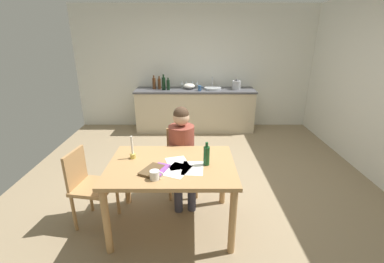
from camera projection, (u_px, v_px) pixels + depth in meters
The scene contains 27 objects.
ground_plane at pixel (197, 183), 3.83m from camera, with size 5.20×5.20×0.04m, color #937F60.
wall_back at pixel (196, 68), 5.81m from camera, with size 5.20×0.12×2.60m, color silver.
kitchen_counter at pixel (196, 110), 5.77m from camera, with size 2.54×0.64×0.90m.
dining_table at pixel (173, 173), 2.75m from camera, with size 1.30×0.93×0.75m.
chair_at_table at pixel (182, 158), 3.47m from camera, with size 0.45×0.45×0.85m.
person_seated at pixel (183, 148), 3.26m from camera, with size 0.37×0.62×1.19m.
chair_side_empty at pixel (89, 184), 2.86m from camera, with size 0.46×0.46×0.86m.
coffee_mug at pixel (156, 175), 2.42m from camera, with size 0.12×0.09×0.09m.
candlestick at pixel (133, 152), 2.82m from camera, with size 0.06×0.06×0.26m.
book_magazine at pixel (159, 170), 2.57m from camera, with size 0.14×0.26×0.02m, color purple.
book_cookery at pixel (153, 170), 2.57m from camera, with size 0.15×0.26×0.02m, color brown.
paper_letter at pixel (178, 163), 2.73m from camera, with size 0.21×0.30×0.00m, color white.
paper_bill at pixel (194, 168), 2.63m from camera, with size 0.21×0.30×0.00m, color white.
paper_envelope at pixel (178, 170), 2.59m from camera, with size 0.21×0.30×0.00m, color white.
wine_bottle_on_table at pixel (207, 155), 2.66m from camera, with size 0.06×0.06×0.25m.
sink_unit at pixel (214, 88), 5.61m from camera, with size 0.36×0.36×0.24m.
bottle_oil at pixel (155, 83), 5.60m from camera, with size 0.07×0.07×0.29m.
bottle_vinegar at pixel (160, 83), 5.61m from camera, with size 0.06×0.06×0.27m.
bottle_wine_red at pixel (165, 83), 5.53m from camera, with size 0.08×0.08×0.32m.
bottle_sauce at pixel (169, 85), 5.52m from camera, with size 0.07×0.07×0.25m.
mixing_bowl at pixel (190, 86), 5.66m from camera, with size 0.25×0.25×0.11m, color white.
stovetop_kettle at pixel (237, 85), 5.57m from camera, with size 0.18×0.18×0.22m.
wine_glass_near_sink at pixel (198, 83), 5.71m from camera, with size 0.07×0.07×0.15m.
wine_glass_by_kettle at pixel (193, 83), 5.71m from camera, with size 0.07×0.07×0.15m.
wine_glass_back_left at pixel (187, 83), 5.71m from camera, with size 0.07×0.07×0.15m.
wine_glass_back_right at pixel (183, 83), 5.72m from camera, with size 0.07×0.07×0.15m.
teacup_on_counter at pixel (201, 88), 5.45m from camera, with size 0.11×0.07×0.11m.
Camera 1 is at (-0.07, -3.33, 2.01)m, focal length 24.68 mm.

